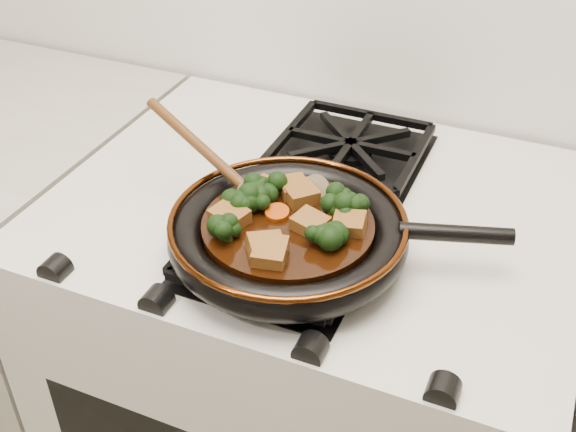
% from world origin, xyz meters
% --- Properties ---
extents(stove, '(0.76, 0.60, 0.90)m').
position_xyz_m(stove, '(0.00, 1.69, 0.45)').
color(stove, beige).
rests_on(stove, ground).
extents(burner_grate_front, '(0.23, 0.23, 0.03)m').
position_xyz_m(burner_grate_front, '(0.00, 1.55, 0.91)').
color(burner_grate_front, black).
rests_on(burner_grate_front, stove).
extents(burner_grate_back, '(0.23, 0.23, 0.03)m').
position_xyz_m(burner_grate_back, '(0.00, 1.83, 0.91)').
color(burner_grate_back, black).
rests_on(burner_grate_back, stove).
extents(skillet, '(0.42, 0.31, 0.05)m').
position_xyz_m(skillet, '(0.01, 1.55, 0.94)').
color(skillet, black).
rests_on(skillet, burner_grate_front).
extents(braising_sauce, '(0.22, 0.22, 0.02)m').
position_xyz_m(braising_sauce, '(0.01, 1.55, 0.95)').
color(braising_sauce, black).
rests_on(braising_sauce, skillet).
extents(tofu_cube_0, '(0.05, 0.05, 0.03)m').
position_xyz_m(tofu_cube_0, '(0.04, 1.55, 0.97)').
color(tofu_cube_0, brown).
rests_on(tofu_cube_0, braising_sauce).
extents(tofu_cube_1, '(0.06, 0.06, 0.02)m').
position_xyz_m(tofu_cube_1, '(0.01, 1.61, 0.97)').
color(tofu_cube_1, brown).
rests_on(tofu_cube_1, braising_sauce).
extents(tofu_cube_2, '(0.05, 0.04, 0.03)m').
position_xyz_m(tofu_cube_2, '(0.09, 1.57, 0.97)').
color(tofu_cube_2, brown).
rests_on(tofu_cube_2, braising_sauce).
extents(tofu_cube_3, '(0.06, 0.05, 0.02)m').
position_xyz_m(tofu_cube_3, '(-0.01, 1.62, 0.97)').
color(tofu_cube_3, brown).
rests_on(tofu_cube_3, braising_sauce).
extents(tofu_cube_4, '(0.06, 0.05, 0.03)m').
position_xyz_m(tofu_cube_4, '(0.01, 1.49, 0.97)').
color(tofu_cube_4, brown).
rests_on(tofu_cube_4, braising_sauce).
extents(tofu_cube_5, '(0.05, 0.05, 0.03)m').
position_xyz_m(tofu_cube_5, '(-0.04, 1.60, 0.97)').
color(tofu_cube_5, brown).
rests_on(tofu_cube_5, braising_sauce).
extents(tofu_cube_6, '(0.05, 0.05, 0.03)m').
position_xyz_m(tofu_cube_6, '(-0.06, 1.52, 0.97)').
color(tofu_cube_6, brown).
rests_on(tofu_cube_6, braising_sauce).
extents(tofu_cube_7, '(0.05, 0.05, 0.03)m').
position_xyz_m(tofu_cube_7, '(0.02, 1.48, 0.97)').
color(tofu_cube_7, brown).
rests_on(tofu_cube_7, braising_sauce).
extents(broccoli_floret_0, '(0.07, 0.08, 0.07)m').
position_xyz_m(broccoli_floret_0, '(-0.04, 1.60, 0.97)').
color(broccoli_floret_0, black).
rests_on(broccoli_floret_0, braising_sauce).
extents(broccoli_floret_1, '(0.07, 0.07, 0.07)m').
position_xyz_m(broccoli_floret_1, '(-0.04, 1.57, 0.97)').
color(broccoli_floret_1, black).
rests_on(broccoli_floret_1, braising_sauce).
extents(broccoli_floret_2, '(0.08, 0.08, 0.06)m').
position_xyz_m(broccoli_floret_2, '(-0.06, 1.56, 0.97)').
color(broccoli_floret_2, black).
rests_on(broccoli_floret_2, braising_sauce).
extents(broccoli_floret_3, '(0.07, 0.07, 0.07)m').
position_xyz_m(broccoli_floret_3, '(0.07, 1.53, 0.97)').
color(broccoli_floret_3, black).
rests_on(broccoli_floret_3, braising_sauce).
extents(broccoli_floret_4, '(0.07, 0.07, 0.06)m').
position_xyz_m(broccoli_floret_4, '(0.08, 1.60, 0.97)').
color(broccoli_floret_4, black).
rests_on(broccoli_floret_4, braising_sauce).
extents(broccoli_floret_5, '(0.08, 0.08, 0.06)m').
position_xyz_m(broccoli_floret_5, '(0.07, 1.60, 0.97)').
color(broccoli_floret_5, black).
rests_on(broccoli_floret_5, braising_sauce).
extents(broccoli_floret_6, '(0.09, 0.09, 0.06)m').
position_xyz_m(broccoli_floret_6, '(0.06, 1.60, 0.97)').
color(broccoli_floret_6, black).
rests_on(broccoli_floret_6, braising_sauce).
extents(broccoli_floret_7, '(0.07, 0.08, 0.06)m').
position_xyz_m(broccoli_floret_7, '(-0.04, 1.49, 0.97)').
color(broccoli_floret_7, black).
rests_on(broccoli_floret_7, braising_sauce).
extents(carrot_coin_0, '(0.03, 0.03, 0.02)m').
position_xyz_m(carrot_coin_0, '(0.06, 1.60, 0.96)').
color(carrot_coin_0, '#A43404').
rests_on(carrot_coin_0, braising_sauce).
extents(carrot_coin_1, '(0.04, 0.03, 0.03)m').
position_xyz_m(carrot_coin_1, '(0.08, 1.59, 0.96)').
color(carrot_coin_1, '#A43404').
rests_on(carrot_coin_1, braising_sauce).
extents(carrot_coin_2, '(0.03, 0.03, 0.01)m').
position_xyz_m(carrot_coin_2, '(-0.01, 1.56, 0.96)').
color(carrot_coin_2, '#A43404').
rests_on(carrot_coin_2, braising_sauce).
extents(carrot_coin_3, '(0.03, 0.03, 0.01)m').
position_xyz_m(carrot_coin_3, '(-0.04, 1.61, 0.96)').
color(carrot_coin_3, '#A43404').
rests_on(carrot_coin_3, braising_sauce).
extents(mushroom_slice_0, '(0.03, 0.04, 0.03)m').
position_xyz_m(mushroom_slice_0, '(-0.06, 1.59, 0.97)').
color(mushroom_slice_0, brown).
rests_on(mushroom_slice_0, braising_sauce).
extents(mushroom_slice_1, '(0.04, 0.04, 0.03)m').
position_xyz_m(mushroom_slice_1, '(-0.03, 1.62, 0.97)').
color(mushroom_slice_1, brown).
rests_on(mushroom_slice_1, braising_sauce).
extents(mushroom_slice_2, '(0.04, 0.04, 0.03)m').
position_xyz_m(mushroom_slice_2, '(0.02, 1.63, 0.97)').
color(mushroom_slice_2, brown).
rests_on(mushroom_slice_2, braising_sauce).
extents(wooden_spoon, '(0.14, 0.08, 0.22)m').
position_xyz_m(wooden_spoon, '(-0.10, 1.60, 0.98)').
color(wooden_spoon, '#4F2C11').
rests_on(wooden_spoon, braising_sauce).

